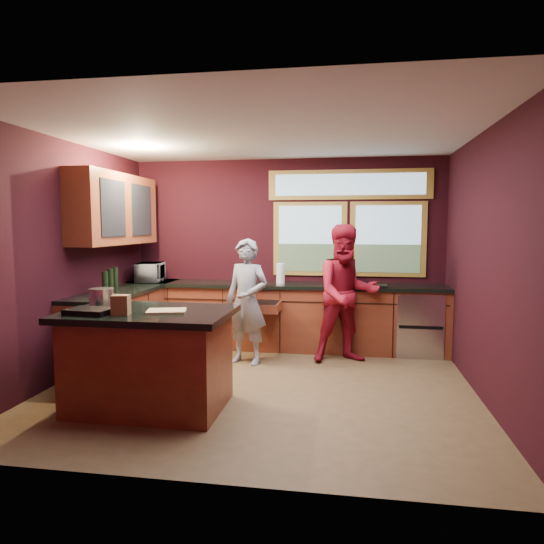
% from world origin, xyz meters
% --- Properties ---
extents(floor, '(4.50, 4.50, 0.00)m').
position_xyz_m(floor, '(0.00, 0.00, 0.00)').
color(floor, brown).
rests_on(floor, ground).
extents(room_shell, '(4.52, 4.02, 2.71)m').
position_xyz_m(room_shell, '(-0.60, 0.32, 1.80)').
color(room_shell, black).
rests_on(room_shell, ground).
extents(back_counter, '(4.50, 0.64, 0.93)m').
position_xyz_m(back_counter, '(0.20, 1.70, 0.46)').
color(back_counter, '#5B2015').
rests_on(back_counter, floor).
extents(left_counter, '(0.64, 2.30, 0.93)m').
position_xyz_m(left_counter, '(-1.95, 0.85, 0.47)').
color(left_counter, '#5B2015').
rests_on(left_counter, floor).
extents(island, '(1.55, 1.05, 0.95)m').
position_xyz_m(island, '(-0.94, -0.76, 0.48)').
color(island, '#5B2015').
rests_on(island, floor).
extents(person_grey, '(0.66, 0.53, 1.58)m').
position_xyz_m(person_grey, '(-0.35, 0.88, 0.79)').
color(person_grey, slate).
rests_on(person_grey, floor).
extents(person_red, '(1.02, 0.90, 1.76)m').
position_xyz_m(person_red, '(0.89, 1.15, 0.88)').
color(person_red, maroon).
rests_on(person_red, floor).
extents(microwave, '(0.42, 0.55, 0.28)m').
position_xyz_m(microwave, '(-1.92, 1.57, 1.07)').
color(microwave, '#999999').
rests_on(microwave, left_counter).
extents(potted_plant, '(0.34, 0.29, 0.38)m').
position_xyz_m(potted_plant, '(0.75, 1.75, 1.12)').
color(potted_plant, '#999999').
rests_on(potted_plant, back_counter).
extents(paper_towel, '(0.12, 0.12, 0.28)m').
position_xyz_m(paper_towel, '(-0.04, 1.70, 1.07)').
color(paper_towel, white).
rests_on(paper_towel, back_counter).
extents(cutting_board, '(0.40, 0.33, 0.02)m').
position_xyz_m(cutting_board, '(-0.74, -0.81, 0.95)').
color(cutting_board, tan).
rests_on(cutting_board, island).
extents(stock_pot, '(0.24, 0.24, 0.18)m').
position_xyz_m(stock_pot, '(-1.49, -0.61, 1.03)').
color(stock_pot, silver).
rests_on(stock_pot, island).
extents(paper_bag, '(0.17, 0.14, 0.18)m').
position_xyz_m(paper_bag, '(-1.09, -1.01, 1.03)').
color(paper_bag, brown).
rests_on(paper_bag, island).
extents(black_tray, '(0.42, 0.31, 0.05)m').
position_xyz_m(black_tray, '(-1.39, -1.01, 0.97)').
color(black_tray, black).
rests_on(black_tray, island).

